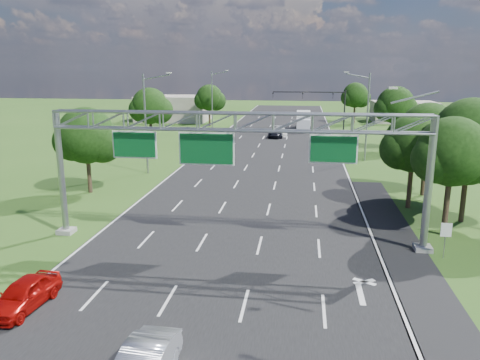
% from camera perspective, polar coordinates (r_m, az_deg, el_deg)
% --- Properties ---
extents(ground, '(220.00, 220.00, 0.00)m').
position_cam_1_polar(ground, '(46.70, 2.32, 0.42)').
color(ground, '#2A5018').
rests_on(ground, ground).
extents(road, '(18.00, 180.00, 0.02)m').
position_cam_1_polar(road, '(46.70, 2.32, 0.42)').
color(road, black).
rests_on(road, ground).
extents(road_flare, '(3.00, 30.00, 0.02)m').
position_cam_1_polar(road_flare, '(31.71, 18.23, -6.69)').
color(road_flare, black).
rests_on(road_flare, ground).
extents(sign_gantry, '(23.50, 1.00, 9.56)m').
position_cam_1_polar(sign_gantry, '(27.80, -0.40, 5.88)').
color(sign_gantry, gray).
rests_on(sign_gantry, ground).
extents(regulatory_sign, '(0.60, 0.08, 2.10)m').
position_cam_1_polar(regulatory_sign, '(28.97, 23.80, -5.94)').
color(regulatory_sign, gray).
rests_on(regulatory_sign, ground).
extents(traffic_signal, '(12.21, 0.24, 7.00)m').
position_cam_1_polar(traffic_signal, '(80.53, 10.14, 9.48)').
color(traffic_signal, black).
rests_on(traffic_signal, ground).
extents(streetlight_l_near, '(2.97, 0.22, 10.16)m').
position_cam_1_polar(streetlight_l_near, '(48.13, -11.25, 7.31)').
color(streetlight_l_near, gray).
rests_on(streetlight_l_near, ground).
extents(streetlight_l_far, '(2.97, 0.22, 10.16)m').
position_cam_1_polar(streetlight_l_far, '(81.92, -3.29, 10.02)').
color(streetlight_l_far, gray).
rests_on(streetlight_l_far, ground).
extents(streetlight_r_mid, '(2.97, 0.22, 10.16)m').
position_cam_1_polar(streetlight_r_mid, '(55.96, 15.09, 7.95)').
color(streetlight_r_mid, gray).
rests_on(streetlight_r_mid, ground).
extents(tree_cluster_right, '(9.91, 14.60, 8.68)m').
position_cam_1_polar(tree_cluster_right, '(36.44, 24.55, 3.98)').
color(tree_cluster_right, '#2D2116').
rests_on(tree_cluster_right, ground).
extents(tree_verge_la, '(5.76, 4.80, 7.40)m').
position_cam_1_polar(tree_verge_la, '(41.90, -18.11, 4.86)').
color(tree_verge_la, '#2D2116').
rests_on(tree_verge_la, ground).
extents(tree_verge_lb, '(5.76, 4.80, 8.06)m').
position_cam_1_polar(tree_verge_lb, '(63.80, -10.85, 8.65)').
color(tree_verge_lb, '#2D2116').
rests_on(tree_verge_lb, ground).
extents(tree_verge_lc, '(5.76, 4.80, 7.62)m').
position_cam_1_polar(tree_verge_lc, '(87.20, -3.71, 9.83)').
color(tree_verge_lc, '#2D2116').
rests_on(tree_verge_lc, ground).
extents(tree_verge_rd, '(5.76, 4.80, 8.28)m').
position_cam_1_polar(tree_verge_rd, '(64.61, 18.46, 8.46)').
color(tree_verge_rd, '#2D2116').
rests_on(tree_verge_rd, ground).
extents(tree_verge_re, '(5.76, 4.80, 7.84)m').
position_cam_1_polar(tree_verge_re, '(93.99, 13.92, 9.87)').
color(tree_verge_re, '#2D2116').
rests_on(tree_verge_re, ground).
extents(building_left, '(14.00, 10.00, 5.00)m').
position_cam_1_polar(building_left, '(97.23, -8.06, 8.65)').
color(building_left, gray).
rests_on(building_left, ground).
extents(building_right, '(12.00, 9.00, 4.00)m').
position_cam_1_polar(building_right, '(99.64, 19.31, 7.85)').
color(building_right, gray).
rests_on(building_right, ground).
extents(red_coupe, '(1.95, 4.13, 1.37)m').
position_cam_1_polar(red_coupe, '(23.71, -24.85, -12.53)').
color(red_coupe, '#A40A07').
rests_on(red_coupe, ground).
extents(car_queue_a, '(2.54, 5.18, 1.45)m').
position_cam_1_polar(car_queue_a, '(74.71, 4.91, 5.91)').
color(car_queue_a, white).
rests_on(car_queue_a, ground).
extents(car_queue_b, '(2.47, 4.76, 1.28)m').
position_cam_1_polar(car_queue_b, '(73.26, 4.46, 5.70)').
color(car_queue_b, black).
rests_on(car_queue_b, ground).
extents(car_queue_c, '(2.21, 4.73, 1.57)m').
position_cam_1_polar(car_queue_c, '(72.23, -2.12, 5.74)').
color(car_queue_c, black).
rests_on(car_queue_c, ground).
extents(car_queue_d, '(1.82, 4.83, 1.58)m').
position_cam_1_polar(car_queue_d, '(64.72, 10.36, 4.61)').
color(car_queue_d, white).
rests_on(car_queue_d, ground).
extents(box_truck, '(2.50, 8.19, 3.09)m').
position_cam_1_polar(box_truck, '(82.61, 7.74, 7.10)').
color(box_truck, silver).
rests_on(box_truck, ground).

